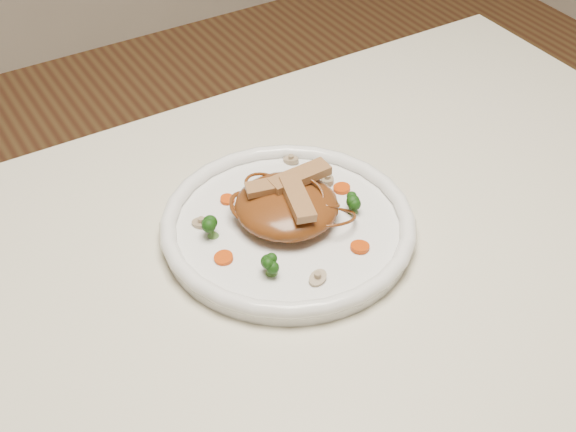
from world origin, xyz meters
TOP-DOWN VIEW (x-y plane):
  - table at (0.00, 0.00)m, footprint 1.20×0.80m
  - plate at (0.00, 0.07)m, footprint 0.40×0.40m
  - noodle_mound at (0.01, 0.08)m, footprint 0.16×0.16m
  - chicken_a at (0.04, 0.10)m, footprint 0.08×0.03m
  - chicken_b at (0.00, 0.10)m, footprint 0.07×0.04m
  - chicken_c at (0.01, 0.06)m, footprint 0.04×0.08m
  - broccoli_0 at (0.08, 0.13)m, footprint 0.03×0.03m
  - broccoli_1 at (-0.08, 0.10)m, footprint 0.03×0.03m
  - broccoli_2 at (-0.05, 0.01)m, footprint 0.04×0.04m
  - broccoli_3 at (0.09, 0.05)m, footprint 0.03×0.03m
  - carrot_0 at (0.05, 0.14)m, footprint 0.03×0.03m
  - carrot_1 at (-0.09, 0.06)m, footprint 0.03×0.03m
  - carrot_2 at (0.10, 0.10)m, footprint 0.03×0.03m
  - carrot_3 at (-0.04, 0.15)m, footprint 0.02×0.02m
  - carrot_4 at (0.05, -0.01)m, footprint 0.03×0.03m
  - mushroom_0 at (-0.02, -0.03)m, footprint 0.03×0.03m
  - mushroom_1 at (0.09, 0.12)m, footprint 0.03×0.03m
  - mushroom_2 at (-0.08, 0.13)m, footprint 0.03×0.03m
  - mushroom_3 at (0.07, 0.18)m, footprint 0.03×0.03m

SIDE VIEW (x-z plane):
  - table at x=0.00m, z-range 0.28..1.03m
  - plate at x=0.00m, z-range 0.75..0.77m
  - carrot_0 at x=0.05m, z-range 0.77..0.77m
  - carrot_1 at x=-0.09m, z-range 0.77..0.77m
  - carrot_2 at x=0.10m, z-range 0.77..0.77m
  - carrot_3 at x=-0.04m, z-range 0.77..0.77m
  - carrot_4 at x=0.05m, z-range 0.77..0.77m
  - mushroom_0 at x=-0.02m, z-range 0.77..0.77m
  - mushroom_1 at x=0.09m, z-range 0.77..0.77m
  - mushroom_2 at x=-0.08m, z-range 0.77..0.77m
  - mushroom_3 at x=0.07m, z-range 0.77..0.77m
  - broccoli_0 at x=0.08m, z-range 0.77..0.80m
  - broccoli_3 at x=0.09m, z-range 0.77..0.80m
  - broccoli_1 at x=-0.08m, z-range 0.77..0.80m
  - broccoli_2 at x=-0.05m, z-range 0.77..0.80m
  - noodle_mound at x=0.01m, z-range 0.77..0.81m
  - chicken_b at x=0.00m, z-range 0.81..0.81m
  - chicken_c at x=0.01m, z-range 0.81..0.82m
  - chicken_a at x=0.04m, z-range 0.81..0.82m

